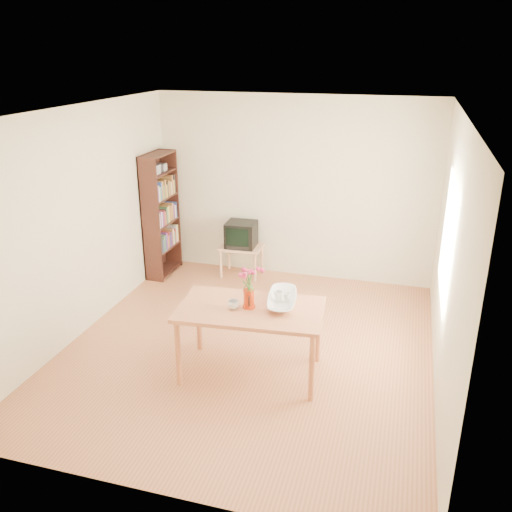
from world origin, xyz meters
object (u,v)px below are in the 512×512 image
(bowl, at_px, (282,284))
(television, at_px, (242,234))
(mug, at_px, (234,305))
(table, at_px, (251,315))
(pitcher, at_px, (249,299))

(bowl, distance_m, television, 2.54)
(mug, distance_m, television, 2.62)
(mug, relative_size, bowl, 0.26)
(table, relative_size, pitcher, 7.44)
(television, bearing_deg, mug, -76.74)
(pitcher, distance_m, television, 2.59)
(table, relative_size, mug, 13.51)
(pitcher, relative_size, television, 0.46)
(table, distance_m, pitcher, 0.17)
(bowl, xyz_separation_m, television, (-1.14, 2.25, -0.31))
(table, xyz_separation_m, television, (-0.86, 2.45, -0.02))
(pitcher, relative_size, mug, 1.81)
(pitcher, bearing_deg, television, 92.33)
(pitcher, height_order, bowl, bowl)
(table, height_order, mug, mug)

